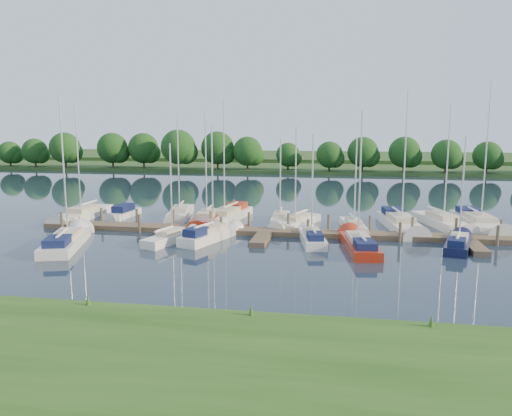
% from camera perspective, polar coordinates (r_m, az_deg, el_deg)
% --- Properties ---
extents(ground, '(260.00, 260.00, 0.00)m').
position_cam_1_polar(ground, '(34.66, -0.75, -5.78)').
color(ground, '#182430').
rests_on(ground, ground).
extents(near_bank, '(90.00, 10.00, 0.50)m').
position_cam_1_polar(near_bank, '(20.00, -9.34, -16.95)').
color(near_bank, '#224513').
rests_on(near_bank, ground).
extents(dock, '(40.00, 6.00, 0.40)m').
position_cam_1_polar(dock, '(41.62, 1.05, -2.90)').
color(dock, '#4A3C29').
rests_on(dock, ground).
extents(mooring_pilings, '(38.24, 2.84, 2.00)m').
position_cam_1_polar(mooring_pilings, '(42.62, 1.27, -2.06)').
color(mooring_pilings, '#473D33').
rests_on(mooring_pilings, ground).
extents(far_shore, '(180.00, 30.00, 0.60)m').
position_cam_1_polar(far_shore, '(108.43, 6.36, 4.73)').
color(far_shore, '#214219').
rests_on(far_shore, ground).
extents(distant_hill, '(220.00, 40.00, 1.40)m').
position_cam_1_polar(distant_hill, '(133.30, 6.98, 5.76)').
color(distant_hill, '#395525').
rests_on(distant_hill, ground).
extents(treeline, '(147.19, 10.04, 7.99)m').
position_cam_1_polar(treeline, '(96.38, 1.88, 6.36)').
color(treeline, '#38281C').
rests_on(treeline, ground).
extents(sailboat_n_0, '(2.26, 9.14, 11.71)m').
position_cam_1_polar(sailboat_n_0, '(52.11, -19.19, -0.83)').
color(sailboat_n_0, silver).
rests_on(sailboat_n_0, ground).
extents(motorboat, '(1.86, 5.61, 1.56)m').
position_cam_1_polar(motorboat, '(51.54, -14.99, -0.67)').
color(motorboat, silver).
rests_on(motorboat, ground).
extents(sailboat_n_2, '(3.15, 8.30, 10.45)m').
position_cam_1_polar(sailboat_n_2, '(50.52, -8.68, -0.73)').
color(sailboat_n_2, silver).
rests_on(sailboat_n_2, ground).
extents(sailboat_n_3, '(2.37, 8.43, 10.84)m').
position_cam_1_polar(sailboat_n_3, '(46.80, -5.56, -1.46)').
color(sailboat_n_3, maroon).
rests_on(sailboat_n_3, ground).
extents(sailboat_n_4, '(3.60, 9.47, 11.93)m').
position_cam_1_polar(sailboat_n_4, '(48.32, -3.38, -1.02)').
color(sailboat_n_4, silver).
rests_on(sailboat_n_4, ground).
extents(sailboat_n_5, '(1.77, 6.37, 8.20)m').
position_cam_1_polar(sailboat_n_5, '(47.36, 2.78, -1.31)').
color(sailboat_n_5, silver).
rests_on(sailboat_n_5, ground).
extents(sailboat_n_6, '(3.98, 7.28, 9.42)m').
position_cam_1_polar(sailboat_n_6, '(45.79, 4.62, -1.70)').
color(sailboat_n_6, silver).
rests_on(sailboat_n_6, ground).
extents(sailboat_n_7, '(2.41, 6.62, 8.43)m').
position_cam_1_polar(sailboat_n_7, '(44.68, 11.09, -2.13)').
color(sailboat_n_7, silver).
rests_on(sailboat_n_7, ground).
extents(sailboat_n_8, '(3.54, 10.06, 12.63)m').
position_cam_1_polar(sailboat_n_8, '(46.40, 16.15, -1.82)').
color(sailboat_n_8, silver).
rests_on(sailboat_n_8, ground).
extents(sailboat_n_9, '(4.18, 8.89, 11.39)m').
position_cam_1_polar(sailboat_n_9, '(48.26, 20.48, -1.68)').
color(sailboat_n_9, silver).
rests_on(sailboat_n_9, ground).
extents(sailboat_n_10, '(3.20, 10.61, 13.24)m').
position_cam_1_polar(sailboat_n_10, '(49.51, 24.14, -1.61)').
color(sailboat_n_10, silver).
rests_on(sailboat_n_10, ground).
extents(sailboat_s_0, '(4.34, 9.28, 11.69)m').
position_cam_1_polar(sailboat_s_0, '(40.66, -20.81, -3.65)').
color(sailboat_s_0, silver).
rests_on(sailboat_s_0, ground).
extents(sailboat_s_1, '(2.94, 6.19, 8.10)m').
position_cam_1_polar(sailboat_s_1, '(39.88, -9.73, -3.47)').
color(sailboat_s_1, silver).
rests_on(sailboat_s_1, ground).
extents(sailboat_s_2, '(3.68, 7.25, 9.54)m').
position_cam_1_polar(sailboat_s_2, '(40.09, -5.27, -3.21)').
color(sailboat_s_2, silver).
rests_on(sailboat_s_2, ground).
extents(sailboat_s_3, '(2.61, 6.90, 8.83)m').
position_cam_1_polar(sailboat_s_3, '(39.47, 6.41, -3.47)').
color(sailboat_s_3, silver).
rests_on(sailboat_s_3, ground).
extents(sailboat_s_4, '(2.97, 8.42, 10.59)m').
position_cam_1_polar(sailboat_s_4, '(37.90, 11.67, -4.15)').
color(sailboat_s_4, maroon).
rests_on(sailboat_s_4, ground).
extents(sailboat_s_5, '(3.18, 6.81, 8.74)m').
position_cam_1_polar(sailboat_s_5, '(40.32, 22.13, -3.85)').
color(sailboat_s_5, black).
rests_on(sailboat_s_5, ground).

